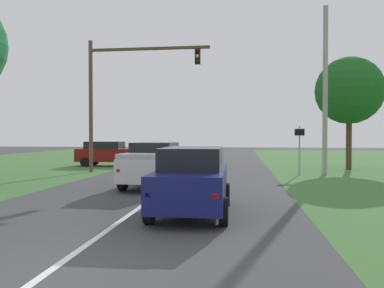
% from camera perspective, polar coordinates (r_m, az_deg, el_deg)
% --- Properties ---
extents(ground_plane, '(120.00, 120.00, 0.00)m').
position_cam_1_polar(ground_plane, '(16.21, -4.02, -6.73)').
color(ground_plane, '#424244').
extents(red_suv_near, '(2.16, 4.56, 1.90)m').
position_cam_1_polar(red_suv_near, '(11.20, 0.06, -5.14)').
color(red_suv_near, navy).
rests_on(red_suv_near, ground_plane).
extents(pickup_truck_lead, '(2.35, 5.36, 1.95)m').
position_cam_1_polar(pickup_truck_lead, '(17.08, -5.36, -2.94)').
color(pickup_truck_lead, silver).
rests_on(pickup_truck_lead, ground_plane).
extents(traffic_light, '(7.50, 0.40, 8.10)m').
position_cam_1_polar(traffic_light, '(24.29, -10.53, 8.49)').
color(traffic_light, brown).
rests_on(traffic_light, ground_plane).
extents(keep_moving_sign, '(0.60, 0.09, 2.80)m').
position_cam_1_polar(keep_moving_sign, '(22.72, 15.54, 0.00)').
color(keep_moving_sign, gray).
rests_on(keep_moving_sign, ground_plane).
extents(oak_tree_right, '(4.41, 4.41, 7.44)m').
position_cam_1_polar(oak_tree_right, '(27.79, 22.15, 7.27)').
color(oak_tree_right, '#4C351E').
rests_on(oak_tree_right, ground_plane).
extents(crossing_suv_far, '(4.44, 2.09, 1.81)m').
position_cam_1_polar(crossing_suv_far, '(29.38, -12.42, -1.32)').
color(crossing_suv_far, maroon).
rests_on(crossing_suv_far, ground_plane).
extents(utility_pole_right, '(0.28, 0.28, 9.71)m').
position_cam_1_polar(utility_pole_right, '(23.78, 19.02, 7.46)').
color(utility_pole_right, '#9E998E').
rests_on(utility_pole_right, ground_plane).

